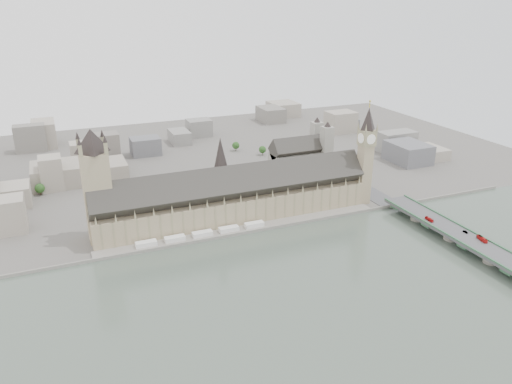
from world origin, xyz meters
name	(u,v)px	position (x,y,z in m)	size (l,w,h in m)	color
ground	(241,227)	(0.00, 0.00, 0.00)	(900.00, 900.00, 0.00)	#595651
river_thames	(333,328)	(0.00, -165.00, 0.00)	(600.00, 600.00, 0.00)	#4E5C50
embankment_wall	(247,232)	(0.00, -15.00, 1.50)	(600.00, 1.50, 3.00)	slate
river_terrace	(244,229)	(0.00, -7.50, 1.00)	(270.00, 15.00, 2.00)	slate
terrace_tents	(202,234)	(-40.00, -7.00, 4.00)	(118.00, 7.00, 4.00)	white
palace_of_westminster	(234,197)	(0.00, 19.70, 22.71)	(265.00, 40.73, 55.44)	tan
elizabeth_tower	(366,149)	(138.00, 8.00, 58.09)	(17.00, 17.00, 107.50)	tan
victoria_tower	(96,180)	(-122.00, 26.00, 55.20)	(30.00, 30.00, 100.00)	tan
central_tower	(221,162)	(-10.00, 26.00, 57.92)	(13.00, 13.00, 48.00)	#978E68
westminster_bridge	(445,231)	(162.00, -87.50, 5.12)	(25.00, 325.00, 10.25)	#474749
bridge_parapets	(485,247)	(162.00, -132.00, 10.82)	(25.00, 235.00, 1.15)	#376443
westminster_abbey	(301,159)	(110.92, 95.00, 25.08)	(68.00, 36.00, 64.00)	gray
city_skyline_inland	(176,142)	(0.00, 245.00, 19.00)	(720.00, 360.00, 38.00)	gray
park_trees	(211,199)	(-10.00, 60.00, 7.50)	(110.00, 30.00, 15.00)	#1C4217
red_bus_north	(429,219)	(155.59, -73.13, 11.62)	(2.31, 9.86, 2.75)	red
red_bus_south	(482,239)	(168.92, -122.11, 11.89)	(2.76, 11.81, 3.29)	red
car_silver	(465,232)	(167.47, -105.15, 11.07)	(1.74, 5.00, 1.65)	gray
car_approach	(365,177)	(167.44, 46.23, 11.05)	(2.23, 5.49, 1.59)	gray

